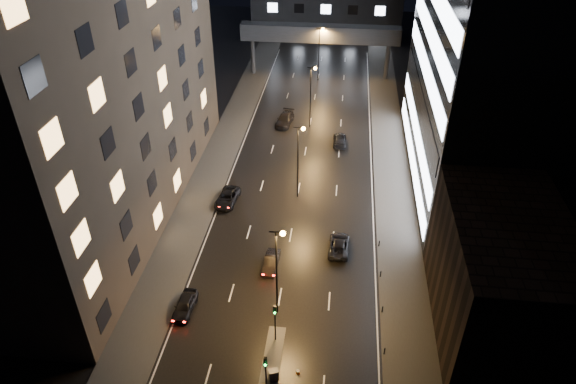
# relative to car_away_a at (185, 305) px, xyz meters

# --- Properties ---
(ground) EXTENTS (160.00, 160.00, 0.00)m
(ground) POSITION_rel_car_away_a_xyz_m (9.00, 32.84, -0.72)
(ground) COLOR black
(ground) RESTS_ON ground
(sidewalk_left) EXTENTS (5.00, 110.00, 0.15)m
(sidewalk_left) POSITION_rel_car_away_a_xyz_m (-3.50, 27.84, -0.64)
(sidewalk_left) COLOR #383533
(sidewalk_left) RESTS_ON ground
(sidewalk_right) EXTENTS (5.00, 110.00, 0.15)m
(sidewalk_right) POSITION_rel_car_away_a_xyz_m (21.50, 27.84, -0.64)
(sidewalk_right) COLOR #383533
(sidewalk_right) RESTS_ON ground
(building_left) EXTENTS (15.00, 48.00, 40.00)m
(building_left) POSITION_rel_car_away_a_xyz_m (-13.50, 16.84, 19.28)
(building_left) COLOR #2D2319
(building_left) RESTS_ON ground
(building_right_low) EXTENTS (10.00, 18.00, 12.00)m
(building_right_low) POSITION_rel_car_away_a_xyz_m (29.00, 1.84, 5.28)
(building_right_low) COLOR black
(building_right_low) RESTS_ON ground
(building_right_glass) EXTENTS (20.00, 36.00, 45.00)m
(building_right_glass) POSITION_rel_car_away_a_xyz_m (34.00, 28.84, 21.78)
(building_right_glass) COLOR black
(building_right_glass) RESTS_ON ground
(skybridge) EXTENTS (30.00, 3.00, 10.00)m
(skybridge) POSITION_rel_car_away_a_xyz_m (9.00, 62.84, 7.62)
(skybridge) COLOR #333335
(skybridge) RESTS_ON ground
(median_island) EXTENTS (1.60, 8.00, 0.15)m
(median_island) POSITION_rel_car_away_a_xyz_m (9.30, -5.16, -0.64)
(median_island) COLOR #383533
(median_island) RESTS_ON ground
(traffic_signal_near) EXTENTS (0.28, 0.34, 4.40)m
(traffic_signal_near) POSITION_rel_car_away_a_xyz_m (9.30, -2.67, 2.37)
(traffic_signal_near) COLOR black
(traffic_signal_near) RESTS_ON median_island
(traffic_signal_far) EXTENTS (0.28, 0.34, 4.40)m
(traffic_signal_far) POSITION_rel_car_away_a_xyz_m (9.30, -8.17, 2.37)
(traffic_signal_far) COLOR black
(traffic_signal_far) RESTS_ON median_island
(bollard_row) EXTENTS (0.12, 25.12, 0.90)m
(bollard_row) POSITION_rel_car_away_a_xyz_m (19.20, -0.66, -0.27)
(bollard_row) COLOR black
(bollard_row) RESTS_ON ground
(streetlight_near) EXTENTS (1.45, 0.50, 10.15)m
(streetlight_near) POSITION_rel_car_away_a_xyz_m (9.16, 0.84, 5.78)
(streetlight_near) COLOR black
(streetlight_near) RESTS_ON ground
(streetlight_mid_a) EXTENTS (1.45, 0.50, 10.15)m
(streetlight_mid_a) POSITION_rel_car_away_a_xyz_m (9.16, 20.84, 5.78)
(streetlight_mid_a) COLOR black
(streetlight_mid_a) RESTS_ON ground
(streetlight_mid_b) EXTENTS (1.45, 0.50, 10.15)m
(streetlight_mid_b) POSITION_rel_car_away_a_xyz_m (9.16, 40.84, 5.78)
(streetlight_mid_b) COLOR black
(streetlight_mid_b) RESTS_ON ground
(streetlight_far) EXTENTS (1.45, 0.50, 10.15)m
(streetlight_far) POSITION_rel_car_away_a_xyz_m (9.16, 60.84, 5.78)
(streetlight_far) COLOR black
(streetlight_far) RESTS_ON ground
(car_away_a) EXTENTS (1.88, 4.29, 1.44)m
(car_away_a) POSITION_rel_car_away_a_xyz_m (0.00, 0.00, 0.00)
(car_away_a) COLOR black
(car_away_a) RESTS_ON ground
(car_away_b) EXTENTS (1.64, 4.13, 1.34)m
(car_away_b) POSITION_rel_car_away_a_xyz_m (7.50, 7.20, -0.05)
(car_away_b) COLOR black
(car_away_b) RESTS_ON ground
(car_away_c) EXTENTS (2.86, 5.33, 1.42)m
(car_away_c) POSITION_rel_car_away_a_xyz_m (0.25, 18.52, -0.01)
(car_away_c) COLOR black
(car_away_c) RESTS_ON ground
(car_away_d) EXTENTS (2.96, 5.76, 1.60)m
(car_away_d) POSITION_rel_car_away_a_xyz_m (4.86, 41.47, 0.08)
(car_away_d) COLOR black
(car_away_d) RESTS_ON ground
(car_toward_a) EXTENTS (2.38, 4.90, 1.34)m
(car_toward_a) POSITION_rel_car_away_a_xyz_m (14.69, 10.86, -0.05)
(car_toward_a) COLOR black
(car_toward_a) RESTS_ON ground
(car_toward_b) EXTENTS (2.08, 4.88, 1.40)m
(car_toward_b) POSITION_rel_car_away_a_xyz_m (13.97, 35.66, -0.02)
(car_toward_b) COLOR black
(car_toward_b) RESTS_ON ground
(utility_cabinet) EXTENTS (0.96, 0.81, 1.12)m
(utility_cabinet) POSITION_rel_car_away_a_xyz_m (9.70, -6.86, -0.01)
(utility_cabinet) COLOR #504F52
(utility_cabinet) RESTS_ON median_island
(cone_a) EXTENTS (0.41, 0.41, 0.45)m
(cone_a) POSITION_rel_car_away_a_xyz_m (11.71, -5.94, -0.49)
(cone_a) COLOR orange
(cone_a) RESTS_ON ground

